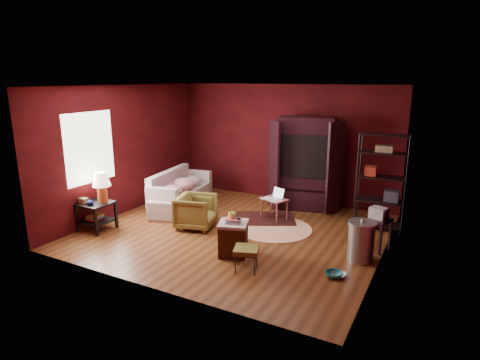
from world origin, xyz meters
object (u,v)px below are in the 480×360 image
(armchair, at_px, (196,210))
(wire_shelving, at_px, (382,178))
(hamper, at_px, (233,238))
(sofa, at_px, (180,190))
(side_table, at_px, (99,196))
(tv_armoire, at_px, (305,162))
(laptop_desk, at_px, (275,201))

(armchair, height_order, wire_shelving, wire_shelving)
(hamper, bearing_deg, armchair, 148.65)
(sofa, relative_size, wire_shelving, 1.10)
(side_table, relative_size, tv_armoire, 0.55)
(hamper, relative_size, wire_shelving, 0.35)
(side_table, xyz_separation_m, hamper, (2.91, 0.19, -0.39))
(hamper, distance_m, wire_shelving, 3.23)
(laptop_desk, relative_size, tv_armoire, 0.32)
(sofa, height_order, armchair, sofa)
(laptop_desk, distance_m, wire_shelving, 2.21)
(tv_armoire, bearing_deg, sofa, -165.59)
(tv_armoire, bearing_deg, armchair, -136.85)
(armchair, bearing_deg, side_table, 106.83)
(laptop_desk, xyz_separation_m, wire_shelving, (2.06, 0.48, 0.64))
(side_table, distance_m, tv_armoire, 4.48)
(hamper, height_order, tv_armoire, tv_armoire)
(tv_armoire, relative_size, wire_shelving, 1.10)
(laptop_desk, bearing_deg, sofa, -150.91)
(side_table, relative_size, laptop_desk, 1.75)
(armchair, bearing_deg, tv_armoire, -48.44)
(hamper, height_order, laptop_desk, hamper)
(armchair, height_order, tv_armoire, tv_armoire)
(tv_armoire, height_order, wire_shelving, tv_armoire)
(hamper, xyz_separation_m, wire_shelving, (1.97, 2.44, 0.74))
(sofa, height_order, hamper, sofa)
(side_table, height_order, wire_shelving, wire_shelving)
(sofa, height_order, wire_shelving, wire_shelving)
(armchair, height_order, side_table, side_table)
(wire_shelving, bearing_deg, side_table, -154.59)
(armchair, relative_size, hamper, 1.10)
(sofa, relative_size, laptop_desk, 3.15)
(side_table, height_order, laptop_desk, side_table)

